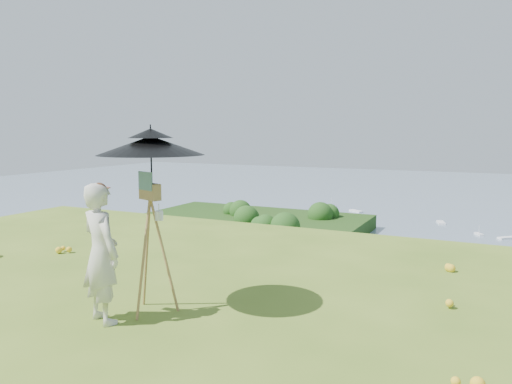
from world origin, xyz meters
The scene contains 12 objects.
ground centered at (0.00, 0.00, 0.00)m, with size 14.00×14.00×0.00m, color #557521.
shoreline_tier centered at (0.00, 75.00, -36.00)m, with size 170.00×28.00×8.00m, color #666251.
bay_water centered at (0.00, 240.00, -34.00)m, with size 700.00×700.00×0.00m, color slate.
peninsula centered at (-75.00, 155.00, -29.00)m, with size 90.00×60.00×12.00m, color #16360E, non-canonical shape.
slope_trees centered at (0.00, 35.00, -15.00)m, with size 110.00×50.00×6.00m, color #204414, non-canonical shape.
harbor_town centered at (0.00, 75.00, -29.50)m, with size 110.00×22.00×5.00m, color silver, non-canonical shape.
moored_boats centered at (-12.50, 161.00, -33.65)m, with size 140.00×140.00×0.70m, color white, non-canonical shape.
wildflowers centered at (0.00, 0.25, 0.06)m, with size 10.00×10.50×0.12m, color yellow, non-canonical shape.
painter centered at (0.57, 0.57, 0.83)m, with size 0.60×0.40×1.66m, color beige.
field_easel centered at (0.90, 1.09, 0.88)m, with size 0.67×0.67×1.76m, color #A67745, non-canonical shape.
sun_umbrella centered at (0.91, 1.11, 1.89)m, with size 1.30×1.30×0.88m, color black, non-canonical shape.
painter_cap centered at (0.57, 0.57, 1.61)m, with size 0.19×0.22×0.10m, color #BF6C69, non-canonical shape.
Camera 1 is at (4.70, -3.75, 2.26)m, focal length 35.00 mm.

